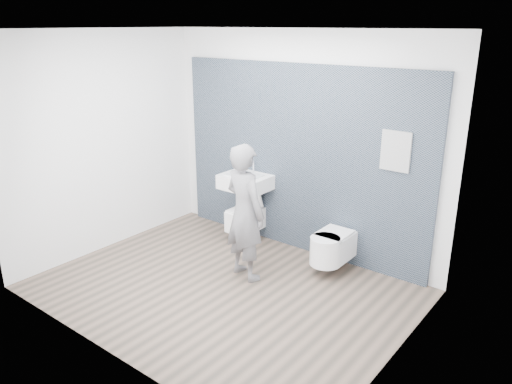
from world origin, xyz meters
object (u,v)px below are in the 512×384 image
Objects in this scene: toilet_square at (246,218)px; toilet_rounded at (331,247)px; visitor at (245,212)px; washbasin at (245,182)px.

toilet_square reaches higher than toilet_rounded.
toilet_rounded is 0.39× the size of visitor.
toilet_square is at bearing -38.60° from visitor.
visitor is at bearing -51.26° from washbasin.
washbasin is 1.48m from toilet_rounded.
toilet_square is 1.13m from visitor.
visitor reaches higher than washbasin.
toilet_square is at bearing 176.65° from toilet_rounded.
toilet_rounded is at bearing -3.41° from washbasin.
washbasin reaches higher than toilet_rounded.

